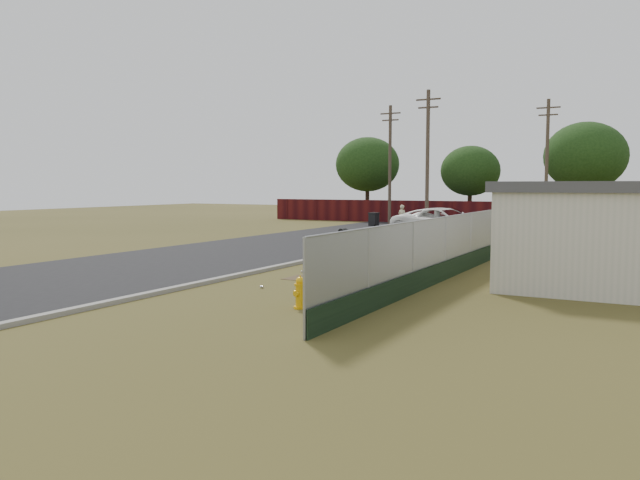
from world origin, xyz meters
The scene contains 12 objects.
ground centered at (0.00, 0.00, 0.00)m, with size 120.00×120.00×0.00m, color brown.
street centered at (-6.76, 8.05, 0.02)m, with size 15.10×60.00×0.12m.
chainlink_fence centered at (3.12, 1.03, 0.80)m, with size 0.10×27.06×2.02m.
privacy_fence centered at (-6.00, 25.00, 0.90)m, with size 30.00×0.12×1.80m, color #450E0F.
utility_poles centered at (-3.67, 20.67, 4.69)m, with size 12.60×8.24×9.00m.
horizon_trees centered at (0.84, 23.56, 4.63)m, with size 33.32×31.94×7.78m.
fire_hydrant centered at (1.44, -9.34, 0.38)m, with size 0.38×0.39×0.81m.
mailbox centered at (-1.64, -0.80, 1.06)m, with size 0.26×0.59×1.34m.
pickup_truck centered at (-1.59, 12.17, 0.86)m, with size 2.86×6.20×1.72m, color white.
pedestrian centered at (-6.24, 17.51, 0.85)m, with size 0.62×0.41×1.69m, color beige.
trash_bin centered at (-9.43, 20.02, 0.51)m, with size 0.73×0.80×1.00m.
scattered_litter centered at (-0.37, -1.52, 0.04)m, with size 3.14×12.02×0.07m.
Camera 1 is at (9.02, -22.26, 2.99)m, focal length 35.00 mm.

